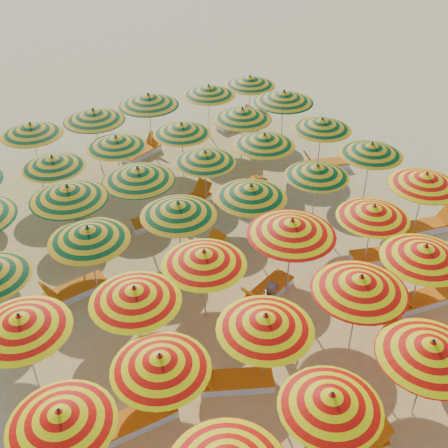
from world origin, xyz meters
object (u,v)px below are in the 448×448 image
Objects in this scene: umbrella_46 at (209,90)px; umbrella_25 at (88,234)px; umbrella_44 at (94,115)px; umbrella_27 at (251,191)px; umbrella_14 at (265,322)px; umbrella_32 at (138,174)px; umbrella_31 at (68,193)px; lounger_18 at (190,203)px; umbrella_41 at (284,97)px; lounger_16 at (92,239)px; lounger_19 at (247,190)px; umbrella_16 at (425,252)px; beachgoer_b at (272,303)px; lounger_12 at (427,226)px; umbrella_33 at (205,157)px; umbrella_12 at (60,417)px; umbrella_22 at (374,212)px; lounger_6 at (140,418)px; umbrella_18 at (20,323)px; umbrella_13 at (160,362)px; umbrella_47 at (250,81)px; umbrella_23 at (426,180)px; umbrella_45 at (148,100)px; lounger_8 at (422,299)px; umbrella_38 at (116,142)px; umbrella_28 at (317,171)px; lounger_13 at (24,316)px; umbrella_19 at (135,294)px; lounger_11 at (381,255)px; umbrella_35 at (322,124)px; lounger_22 at (142,152)px; umbrella_15 at (361,284)px; umbrella_34 at (264,140)px; umbrella_26 at (178,209)px; umbrella_43 at (31,129)px; umbrella_21 at (292,227)px; lounger_20 at (325,164)px; lounger_15 at (200,257)px; umbrella_9 at (431,349)px; umbrella_20 at (204,258)px; lounger_7 at (234,381)px; lounger_10 at (267,291)px; lounger_17 at (159,220)px.

umbrella_25 is at bearing -135.75° from umbrella_46.
umbrella_27 is at bearing -71.48° from umbrella_44.
umbrella_32 is at bearing 90.63° from umbrella_14.
umbrella_32 is (2.15, 0.04, -0.02)m from umbrella_31.
umbrella_41 is at bearing 1.08° from lounger_18.
lounger_16 is 5.71m from lounger_19.
umbrella_16 is 1.89× the size of beachgoer_b.
lounger_12 is (10.24, -2.29, -1.87)m from umbrella_25.
umbrella_44 is at bearing 117.21° from umbrella_33.
umbrella_22 reaches higher than umbrella_12.
lounger_6 is at bearing 20.68° from lounger_19.
umbrella_18 is at bearing -148.29° from umbrella_41.
umbrella_47 is (9.31, 11.91, 0.08)m from umbrella_13.
umbrella_23 is 0.87× the size of umbrella_44.
umbrella_33 is 0.82× the size of umbrella_45.
umbrella_13 is at bearing 8.26° from lounger_8.
lounger_16 is 3.60m from lounger_18.
umbrella_28 is at bearing -45.25° from umbrella_38.
lounger_16 is (2.64, 2.41, 0.00)m from lounger_13.
umbrella_19 is (-2.12, 2.18, -0.01)m from umbrella_14.
lounger_8 is at bearing -13.47° from umbrella_18.
umbrella_33 is 6.32m from lounger_11.
lounger_12 is at bearing 12.46° from umbrella_12.
umbrella_33 reaches higher than lounger_12.
umbrella_35 reaches higher than lounger_22.
umbrella_15 is 12.06m from umbrella_45.
umbrella_34 is at bearing -76.44° from lounger_8.
umbrella_26 is 2.26m from umbrella_27.
umbrella_45 is (4.47, 0.11, 0.12)m from umbrella_43.
lounger_11 is at bearing -3.80° from umbrella_21.
umbrella_38 is (4.67, 9.80, 0.02)m from umbrella_12.
lounger_20 is at bearing 0.95° from umbrella_33.
umbrella_9 is at bearing -90.57° from lounger_15.
umbrella_16 is 1.48× the size of lounger_19.
lounger_16 is (0.39, 4.99, -1.84)m from umbrella_19.
lounger_13 is (-9.61, 4.60, 0.00)m from lounger_8.
umbrella_12 is 0.83× the size of umbrella_15.
umbrella_32 reaches higher than umbrella_12.
umbrella_46 is at bearing 61.57° from umbrella_20.
umbrella_33 is 1.34× the size of lounger_19.
umbrella_13 is at bearing 75.23° from lounger_16.
umbrella_20 is 1.53× the size of lounger_7.
umbrella_47 reaches higher than lounger_7.
umbrella_23 is at bearing 29.49° from umbrella_15.
umbrella_38 reaches higher than lounger_6.
lounger_10 is 1.00× the size of lounger_11.
umbrella_38 is 3.14m from lounger_17.
umbrella_43 reaches higher than lounger_22.
umbrella_13 is 7.27m from lounger_16.
umbrella_18 reaches higher than lounger_15.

